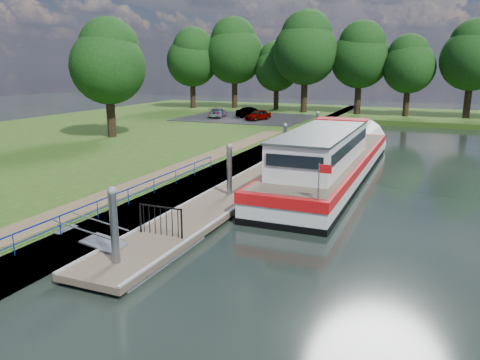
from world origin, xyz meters
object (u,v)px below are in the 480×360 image
at_px(barge, 333,159).
at_px(car_c, 218,112).
at_px(car_b, 252,113).
at_px(car_a, 258,115).
at_px(pontoon, 261,179).

bearing_deg(barge, car_c, 130.28).
relative_size(barge, car_c, 5.61).
bearing_deg(barge, car_b, 122.51).
bearing_deg(barge, car_a, 121.86).
distance_m(pontoon, barge, 4.68).
relative_size(pontoon, car_b, 8.37).
bearing_deg(car_b, car_c, 85.01).
bearing_deg(car_c, barge, 118.35).
xyz_separation_m(pontoon, barge, (3.60, 2.86, 0.90)).
bearing_deg(car_a, barge, -38.08).
height_order(pontoon, car_c, car_c).
distance_m(barge, car_a, 23.63).
xyz_separation_m(barge, car_c, (-17.75, 20.95, 0.29)).
bearing_deg(pontoon, car_c, 120.74).
distance_m(barge, car_b, 25.88).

